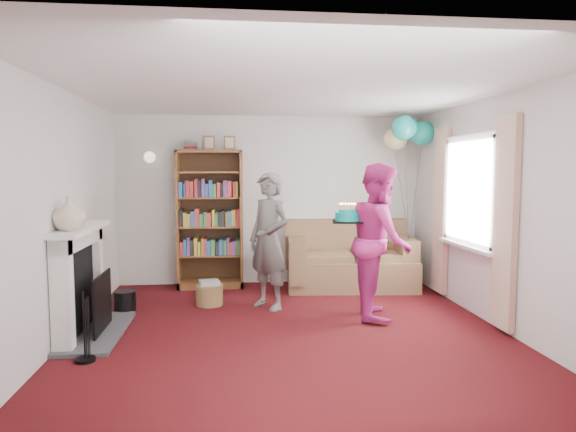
{
  "coord_description": "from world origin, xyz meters",
  "views": [
    {
      "loc": [
        -0.59,
        -5.17,
        1.69
      ],
      "look_at": [
        0.04,
        0.6,
        1.17
      ],
      "focal_mm": 32.0,
      "sensor_mm": 36.0,
      "label": 1
    }
  ],
  "objects": [
    {
      "name": "ground",
      "position": [
        0.0,
        0.0,
        0.0
      ],
      "size": [
        5.0,
        5.0,
        0.0
      ],
      "primitive_type": "plane",
      "color": "#350808",
      "rests_on": "ground"
    },
    {
      "name": "wall_back",
      "position": [
        0.0,
        2.51,
        1.25
      ],
      "size": [
        4.5,
        0.02,
        2.5
      ],
      "primitive_type": "cube",
      "color": "silver",
      "rests_on": "ground"
    },
    {
      "name": "wall_left",
      "position": [
        -2.26,
        0.0,
        1.25
      ],
      "size": [
        0.02,
        5.0,
        2.5
      ],
      "primitive_type": "cube",
      "color": "silver",
      "rests_on": "ground"
    },
    {
      "name": "wall_right",
      "position": [
        2.26,
        0.0,
        1.25
      ],
      "size": [
        0.02,
        5.0,
        2.5
      ],
      "primitive_type": "cube",
      "color": "silver",
      "rests_on": "ground"
    },
    {
      "name": "ceiling",
      "position": [
        0.0,
        0.0,
        2.5
      ],
      "size": [
        4.5,
        5.0,
        0.01
      ],
      "primitive_type": "cube",
      "color": "white",
      "rests_on": "wall_back"
    },
    {
      "name": "fireplace",
      "position": [
        -2.09,
        0.19,
        0.51
      ],
      "size": [
        0.55,
        1.8,
        1.12
      ],
      "color": "#3F3F42",
      "rests_on": "ground"
    },
    {
      "name": "window_bay",
      "position": [
        2.21,
        0.6,
        1.2
      ],
      "size": [
        0.14,
        2.02,
        2.2
      ],
      "color": "white",
      "rests_on": "ground"
    },
    {
      "name": "wall_sconce",
      "position": [
        -1.75,
        2.36,
        1.88
      ],
      "size": [
        0.16,
        0.23,
        0.16
      ],
      "color": "gold",
      "rests_on": "ground"
    },
    {
      "name": "bookcase",
      "position": [
        -0.91,
        2.3,
        0.97
      ],
      "size": [
        0.94,
        0.42,
        2.19
      ],
      "color": "#472B14",
      "rests_on": "ground"
    },
    {
      "name": "sofa",
      "position": [
        1.12,
        2.07,
        0.36
      ],
      "size": [
        1.82,
        0.96,
        0.96
      ],
      "rotation": [
        0.0,
        0.0,
        -0.1
      ],
      "color": "brown",
      "rests_on": "ground"
    },
    {
      "name": "wicker_basket",
      "position": [
        -0.88,
        1.24,
        0.14
      ],
      "size": [
        0.34,
        0.34,
        0.32
      ],
      "rotation": [
        0.0,
        0.0,
        0.24
      ],
      "color": "olive",
      "rests_on": "ground"
    },
    {
      "name": "person_striped",
      "position": [
        -0.14,
        1.03,
        0.84
      ],
      "size": [
        0.7,
        0.72,
        1.67
      ],
      "primitive_type": "imported",
      "rotation": [
        0.0,
        0.0,
        -0.88
      ],
      "color": "black",
      "rests_on": "ground"
    },
    {
      "name": "person_magenta",
      "position": [
        1.11,
        0.53,
        0.89
      ],
      "size": [
        0.82,
        0.97,
        1.78
      ],
      "primitive_type": "imported",
      "rotation": [
        0.0,
        0.0,
        1.38
      ],
      "color": "#B82475",
      "rests_on": "ground"
    },
    {
      "name": "birthday_cake",
      "position": [
        0.73,
        0.57,
        1.16
      ],
      "size": [
        0.34,
        0.34,
        0.22
      ],
      "rotation": [
        0.0,
        0.0,
        -0.19
      ],
      "color": "black",
      "rests_on": "ground"
    },
    {
      "name": "balloons",
      "position": [
        1.9,
        1.95,
        2.22
      ],
      "size": [
        0.68,
        0.73,
        1.77
      ],
      "color": "#3F3F3F",
      "rests_on": "ground"
    },
    {
      "name": "mantel_vase",
      "position": [
        -2.12,
        -0.15,
        1.29
      ],
      "size": [
        0.4,
        0.4,
        0.32
      ],
      "primitive_type": "imported",
      "rotation": [
        0.0,
        0.0,
        -0.35
      ],
      "color": "beige",
      "rests_on": "fireplace"
    }
  ]
}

